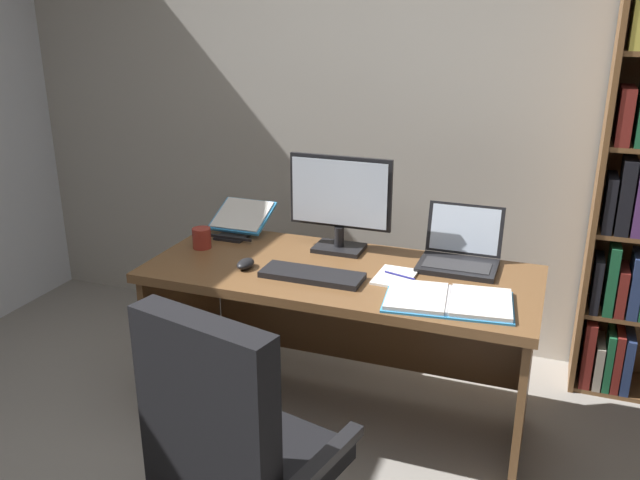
# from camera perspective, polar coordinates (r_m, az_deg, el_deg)

# --- Properties ---
(wall_back) EXTENTS (5.27, 0.12, 2.83)m
(wall_back) POSITION_cam_1_polar(r_m,az_deg,el_deg) (3.55, 8.21, 13.11)
(wall_back) COLOR #B2ADA3
(wall_back) RESTS_ON ground
(desk) EXTENTS (1.64, 0.70, 0.75)m
(desk) POSITION_cam_1_polar(r_m,az_deg,el_deg) (2.96, 2.20, -5.73)
(desk) COLOR brown
(desk) RESTS_ON ground
(office_chair) EXTENTS (0.68, 0.60, 0.98)m
(office_chair) POSITION_cam_1_polar(r_m,az_deg,el_deg) (2.25, -7.15, -18.69)
(office_chair) COLOR black
(office_chair) RESTS_ON ground
(monitor) EXTENTS (0.47, 0.16, 0.43)m
(monitor) POSITION_cam_1_polar(r_m,az_deg,el_deg) (2.96, 1.71, 3.10)
(monitor) COLOR black
(monitor) RESTS_ON desk
(laptop) EXTENTS (0.32, 0.29, 0.24)m
(laptop) POSITION_cam_1_polar(r_m,az_deg,el_deg) (2.90, 11.85, -1.15)
(laptop) COLOR black
(laptop) RESTS_ON desk
(keyboard) EXTENTS (0.42, 0.15, 0.02)m
(keyboard) POSITION_cam_1_polar(r_m,az_deg,el_deg) (2.72, -0.69, -3.01)
(keyboard) COLOR black
(keyboard) RESTS_ON desk
(computer_mouse) EXTENTS (0.06, 0.10, 0.04)m
(computer_mouse) POSITION_cam_1_polar(r_m,az_deg,el_deg) (2.83, -6.37, -2.03)
(computer_mouse) COLOR black
(computer_mouse) RESTS_ON desk
(reading_stand_with_book) EXTENTS (0.27, 0.29, 0.13)m
(reading_stand_with_book) POSITION_cam_1_polar(r_m,az_deg,el_deg) (3.26, -6.80, 1.80)
(reading_stand_with_book) COLOR black
(reading_stand_with_book) RESTS_ON desk
(open_binder) EXTENTS (0.50, 0.34, 0.02)m
(open_binder) POSITION_cam_1_polar(r_m,az_deg,el_deg) (2.54, 10.90, -5.07)
(open_binder) COLOR #2D84C6
(open_binder) RESTS_ON desk
(notepad) EXTENTS (0.16, 0.22, 0.01)m
(notepad) POSITION_cam_1_polar(r_m,az_deg,el_deg) (2.74, 6.41, -3.14)
(notepad) COLOR silver
(notepad) RESTS_ON desk
(pen) EXTENTS (0.14, 0.05, 0.01)m
(pen) POSITION_cam_1_polar(r_m,az_deg,el_deg) (2.73, 6.83, -3.02)
(pen) COLOR navy
(pen) RESTS_ON notepad
(coffee_mug) EXTENTS (0.08, 0.08, 0.09)m
(coffee_mug) POSITION_cam_1_polar(r_m,az_deg,el_deg) (3.08, -10.06, 0.16)
(coffee_mug) COLOR maroon
(coffee_mug) RESTS_ON desk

